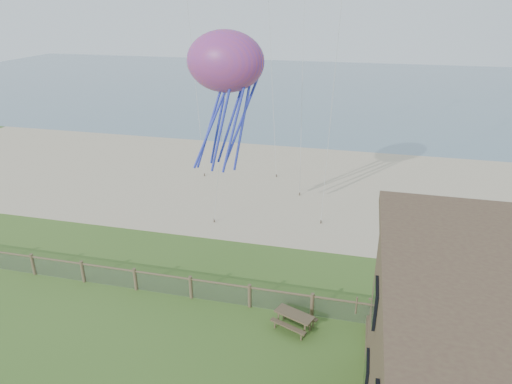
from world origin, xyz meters
TOP-DOWN VIEW (x-y plane):
  - sand_beach at (0.00, 22.00)m, footprint 72.00×20.00m
  - ocean at (0.00, 66.00)m, footprint 160.00×68.00m
  - chainlink_fence at (0.00, 6.00)m, footprint 36.20×0.20m
  - picnic_table at (2.33, 5.00)m, footprint 2.13×1.89m
  - octopus_kite at (-2.54, 11.21)m, footprint 4.04×3.04m

SIDE VIEW (x-z plane):
  - ocean at x=0.00m, z-range -0.01..0.01m
  - sand_beach at x=0.00m, z-range -0.01..0.01m
  - picnic_table at x=2.33m, z-range 0.00..0.74m
  - chainlink_fence at x=0.00m, z-range -0.07..1.18m
  - octopus_kite at x=-2.54m, z-range 4.91..12.72m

